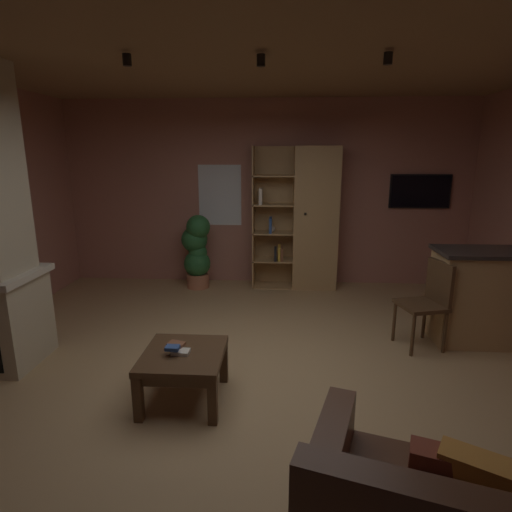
# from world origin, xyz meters

# --- Properties ---
(floor) EXTENTS (6.13, 6.00, 0.02)m
(floor) POSITION_xyz_m (0.00, 0.00, -0.01)
(floor) COLOR tan
(floor) RESTS_ON ground
(wall_back) EXTENTS (6.25, 0.06, 2.78)m
(wall_back) POSITION_xyz_m (0.00, 3.03, 1.39)
(wall_back) COLOR #AD7060
(wall_back) RESTS_ON ground
(ceiling) EXTENTS (6.13, 6.00, 0.02)m
(ceiling) POSITION_xyz_m (0.00, 0.00, 2.79)
(ceiling) COLOR #8E6B47
(window_pane_back) EXTENTS (0.66, 0.01, 0.92)m
(window_pane_back) POSITION_xyz_m (-0.71, 3.00, 1.37)
(window_pane_back) COLOR white
(bookshelf_cabinet) EXTENTS (1.26, 0.41, 2.09)m
(bookshelf_cabinet) POSITION_xyz_m (0.65, 2.75, 1.04)
(bookshelf_cabinet) COLOR tan
(bookshelf_cabinet) RESTS_ON ground
(kitchen_bar_counter) EXTENTS (1.50, 0.57, 1.02)m
(kitchen_bar_counter) POSITION_xyz_m (2.62, 0.93, 0.51)
(kitchen_bar_counter) COLOR tan
(kitchen_bar_counter) RESTS_ON ground
(coffee_table) EXTENTS (0.65, 0.69, 0.43)m
(coffee_table) POSITION_xyz_m (-0.54, -0.36, 0.34)
(coffee_table) COLOR #4C331E
(coffee_table) RESTS_ON ground
(table_book_0) EXTENTS (0.14, 0.11, 0.03)m
(table_book_0) POSITION_xyz_m (-0.56, -0.38, 0.44)
(table_book_0) COLOR beige
(table_book_0) RESTS_ON coffee_table
(table_book_1) EXTENTS (0.16, 0.13, 0.02)m
(table_book_1) POSITION_xyz_m (-0.62, -0.29, 0.47)
(table_book_1) COLOR brown
(table_book_1) RESTS_ON coffee_table
(table_book_2) EXTENTS (0.11, 0.08, 0.03)m
(table_book_2) POSITION_xyz_m (-0.61, -0.41, 0.49)
(table_book_2) COLOR #2D4C8C
(table_book_2) RESTS_ON coffee_table
(dining_chair) EXTENTS (0.51, 0.51, 0.92)m
(dining_chair) POSITION_xyz_m (1.77, 0.78, 0.53)
(dining_chair) COLOR #4C331E
(dining_chair) RESTS_ON ground
(potted_floor_plant) EXTENTS (0.45, 0.42, 1.12)m
(potted_floor_plant) POSITION_xyz_m (-1.02, 2.61, 0.58)
(potted_floor_plant) COLOR #B77051
(potted_floor_plant) RESTS_ON ground
(wall_mounted_tv) EXTENTS (0.88, 0.06, 0.50)m
(wall_mounted_tv) POSITION_xyz_m (2.29, 2.97, 1.44)
(wall_mounted_tv) COLOR black
(track_light_spot_1) EXTENTS (0.07, 0.07, 0.09)m
(track_light_spot_1) POSITION_xyz_m (-1.01, 0.11, 2.71)
(track_light_spot_1) COLOR black
(track_light_spot_2) EXTENTS (0.07, 0.07, 0.09)m
(track_light_spot_2) POSITION_xyz_m (0.05, 0.19, 2.71)
(track_light_spot_2) COLOR black
(track_light_spot_3) EXTENTS (0.07, 0.07, 0.09)m
(track_light_spot_3) POSITION_xyz_m (1.05, 0.18, 2.71)
(track_light_spot_3) COLOR black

